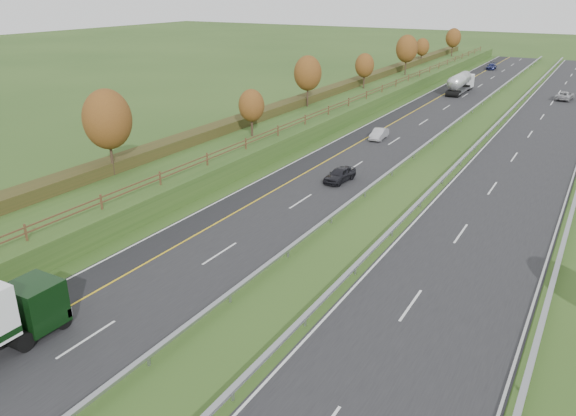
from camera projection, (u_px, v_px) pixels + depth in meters
The scene contains 16 objects.
ground at pixel (440, 157), 62.51m from camera, with size 400.00×400.00×0.00m, color #2B4819.
near_carriageway at pixel (387, 138), 70.24m from camera, with size 10.50×200.00×0.04m, color black.
far_carriageway at pixel (527, 157), 62.61m from camera, with size 10.50×200.00×0.04m, color black.
hard_shoulder at pixel (360, 135), 71.97m from camera, with size 3.00×200.00×0.04m, color black.
lane_markings at pixel (438, 145), 67.17m from camera, with size 26.75×200.00×0.01m.
embankment_left at pixel (297, 119), 75.89m from camera, with size 12.00×200.00×2.00m, color #2B4819.
hedge_left at pixel (284, 106), 76.25m from camera, with size 2.20×180.00×1.10m, color #303315.
fence_left at pixel (325, 110), 72.85m from camera, with size 0.12×189.06×1.20m.
median_barrier_near at pixel (433, 139), 67.39m from camera, with size 0.32×200.00×0.71m.
median_barrier_far at pixel (476, 145), 65.03m from camera, with size 0.32×200.00×0.71m.
trees_left at pixel (287, 83), 71.04m from camera, with size 6.64×164.30×7.66m.
road_tanker at pixel (461, 82), 99.85m from camera, with size 2.40×11.22×3.46m.
car_dark_near at pixel (340, 174), 54.28m from camera, with size 1.68×4.16×1.42m, color black.
car_silver_mid at pixel (379, 134), 69.54m from camera, with size 1.39×3.98×1.31m, color #A3A2A6.
car_small_far at pixel (492, 66), 128.80m from camera, with size 1.85×4.55×1.32m, color #161B47.
car_oncoming at pixel (565, 96), 93.80m from camera, with size 2.34×5.07×1.41m, color #A3A2A7.
Camera 1 is at (23.26, -5.69, 17.63)m, focal length 35.00 mm.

